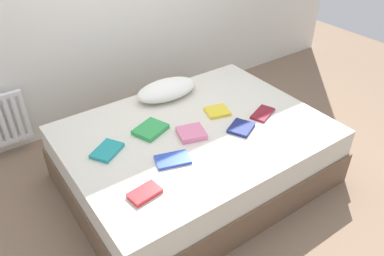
{
  "coord_description": "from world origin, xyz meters",
  "views": [
    {
      "loc": [
        -1.4,
        -1.94,
        2.17
      ],
      "look_at": [
        0.0,
        0.05,
        0.48
      ],
      "focal_mm": 35.44,
      "sensor_mm": 36.0,
      "label": 1
    }
  ],
  "objects_px": {
    "radiator": "(2,121)",
    "textbook_pink": "(191,133)",
    "pillow": "(167,90)",
    "textbook_blue": "(173,160)",
    "textbook_yellow": "(217,111)",
    "bed": "(196,155)",
    "textbook_red": "(145,193)",
    "textbook_green": "(150,129)",
    "textbook_teal": "(107,151)",
    "textbook_navy": "(241,128)",
    "textbook_maroon": "(263,114)"
  },
  "relations": [
    {
      "from": "textbook_blue",
      "to": "textbook_yellow",
      "type": "distance_m",
      "value": 0.7
    },
    {
      "from": "textbook_navy",
      "to": "textbook_maroon",
      "type": "bearing_deg",
      "value": -15.6
    },
    {
      "from": "radiator",
      "to": "textbook_red",
      "type": "xyz_separation_m",
      "value": [
        0.51,
        -1.6,
        0.14
      ]
    },
    {
      "from": "bed",
      "to": "textbook_green",
      "type": "bearing_deg",
      "value": 150.52
    },
    {
      "from": "bed",
      "to": "textbook_pink",
      "type": "distance_m",
      "value": 0.29
    },
    {
      "from": "textbook_blue",
      "to": "radiator",
      "type": "bearing_deg",
      "value": 137.1
    },
    {
      "from": "textbook_green",
      "to": "textbook_yellow",
      "type": "xyz_separation_m",
      "value": [
        0.58,
        -0.08,
        -0.0
      ]
    },
    {
      "from": "radiator",
      "to": "textbook_pink",
      "type": "bearing_deg",
      "value": -48.6
    },
    {
      "from": "textbook_yellow",
      "to": "radiator",
      "type": "bearing_deg",
      "value": 158.38
    },
    {
      "from": "textbook_pink",
      "to": "textbook_maroon",
      "type": "height_order",
      "value": "textbook_pink"
    },
    {
      "from": "bed",
      "to": "textbook_red",
      "type": "relative_size",
      "value": 10.14
    },
    {
      "from": "bed",
      "to": "textbook_yellow",
      "type": "height_order",
      "value": "textbook_yellow"
    },
    {
      "from": "textbook_pink",
      "to": "textbook_yellow",
      "type": "distance_m",
      "value": 0.38
    },
    {
      "from": "textbook_teal",
      "to": "textbook_yellow",
      "type": "relative_size",
      "value": 1.23
    },
    {
      "from": "pillow",
      "to": "textbook_blue",
      "type": "xyz_separation_m",
      "value": [
        -0.43,
        -0.77,
        -0.06
      ]
    },
    {
      "from": "textbook_green",
      "to": "textbook_blue",
      "type": "bearing_deg",
      "value": -118.46
    },
    {
      "from": "bed",
      "to": "textbook_blue",
      "type": "relative_size",
      "value": 8.49
    },
    {
      "from": "bed",
      "to": "textbook_maroon",
      "type": "relative_size",
      "value": 8.68
    },
    {
      "from": "pillow",
      "to": "textbook_pink",
      "type": "xyz_separation_m",
      "value": [
        -0.16,
        -0.6,
        -0.05
      ]
    },
    {
      "from": "textbook_teal",
      "to": "textbook_green",
      "type": "bearing_deg",
      "value": -25.07
    },
    {
      "from": "textbook_pink",
      "to": "pillow",
      "type": "bearing_deg",
      "value": 90.93
    },
    {
      "from": "textbook_pink",
      "to": "textbook_teal",
      "type": "distance_m",
      "value": 0.63
    },
    {
      "from": "textbook_navy",
      "to": "textbook_teal",
      "type": "relative_size",
      "value": 0.88
    },
    {
      "from": "bed",
      "to": "textbook_yellow",
      "type": "distance_m",
      "value": 0.39
    },
    {
      "from": "radiator",
      "to": "textbook_green",
      "type": "relative_size",
      "value": 2.02
    },
    {
      "from": "textbook_teal",
      "to": "textbook_green",
      "type": "xyz_separation_m",
      "value": [
        0.38,
        0.04,
        0.0
      ]
    },
    {
      "from": "pillow",
      "to": "textbook_blue",
      "type": "bearing_deg",
      "value": -119.49
    },
    {
      "from": "radiator",
      "to": "textbook_teal",
      "type": "relative_size",
      "value": 2.14
    },
    {
      "from": "textbook_yellow",
      "to": "pillow",
      "type": "bearing_deg",
      "value": 128.9
    },
    {
      "from": "textbook_pink",
      "to": "textbook_navy",
      "type": "height_order",
      "value": "textbook_pink"
    },
    {
      "from": "bed",
      "to": "textbook_navy",
      "type": "height_order",
      "value": "textbook_navy"
    },
    {
      "from": "bed",
      "to": "textbook_yellow",
      "type": "relative_size",
      "value": 11.06
    },
    {
      "from": "bed",
      "to": "textbook_red",
      "type": "xyz_separation_m",
      "value": [
        -0.67,
        -0.4,
        0.27
      ]
    },
    {
      "from": "textbook_red",
      "to": "textbook_yellow",
      "type": "bearing_deg",
      "value": 19.37
    },
    {
      "from": "textbook_blue",
      "to": "textbook_teal",
      "type": "distance_m",
      "value": 0.48
    },
    {
      "from": "bed",
      "to": "textbook_green",
      "type": "distance_m",
      "value": 0.44
    },
    {
      "from": "textbook_teal",
      "to": "textbook_green",
      "type": "height_order",
      "value": "textbook_green"
    },
    {
      "from": "textbook_blue",
      "to": "textbook_pink",
      "type": "relative_size",
      "value": 1.21
    },
    {
      "from": "radiator",
      "to": "pillow",
      "type": "xyz_separation_m",
      "value": [
        1.26,
        -0.65,
        0.2
      ]
    },
    {
      "from": "radiator",
      "to": "textbook_maroon",
      "type": "relative_size",
      "value": 2.07
    },
    {
      "from": "radiator",
      "to": "textbook_blue",
      "type": "height_order",
      "value": "radiator"
    },
    {
      "from": "radiator",
      "to": "textbook_green",
      "type": "height_order",
      "value": "radiator"
    },
    {
      "from": "pillow",
      "to": "textbook_blue",
      "type": "height_order",
      "value": "pillow"
    },
    {
      "from": "textbook_blue",
      "to": "textbook_green",
      "type": "bearing_deg",
      "value": 99.46
    },
    {
      "from": "textbook_pink",
      "to": "textbook_green",
      "type": "distance_m",
      "value": 0.32
    },
    {
      "from": "textbook_navy",
      "to": "textbook_yellow",
      "type": "xyz_separation_m",
      "value": [
        -0.0,
        0.29,
        0.0
      ]
    },
    {
      "from": "textbook_pink",
      "to": "textbook_yellow",
      "type": "xyz_separation_m",
      "value": [
        0.35,
        0.14,
        -0.01
      ]
    },
    {
      "from": "textbook_red",
      "to": "textbook_maroon",
      "type": "bearing_deg",
      "value": 3.82
    },
    {
      "from": "textbook_red",
      "to": "textbook_navy",
      "type": "bearing_deg",
      "value": 3.84
    },
    {
      "from": "radiator",
      "to": "textbook_teal",
      "type": "height_order",
      "value": "radiator"
    }
  ]
}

